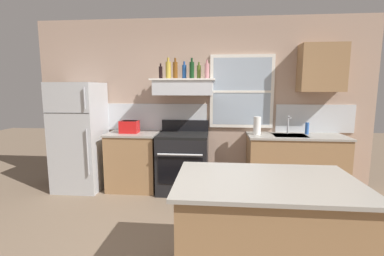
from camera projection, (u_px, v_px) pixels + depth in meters
The scene contains 19 objects.
back_wall at pixel (203, 104), 4.45m from camera, with size 5.40×0.11×2.70m.
refrigerator at pixel (80, 136), 4.32m from camera, with size 0.70×0.72×1.69m.
counter_left_of_stove at pixel (134, 161), 4.36m from camera, with size 0.79×0.63×0.91m.
toaster at pixel (129, 127), 4.26m from camera, with size 0.30×0.20×0.19m.
stove_range at pixel (183, 162), 4.25m from camera, with size 0.76×0.69×1.09m.
range_hood_shelf at pixel (184, 87), 4.18m from camera, with size 0.96×0.52×0.24m.
bottle_balsamic_dark at pixel (161, 72), 4.15m from camera, with size 0.06×0.06×0.23m.
bottle_champagne_gold_foil at pixel (168, 70), 4.13m from camera, with size 0.08×0.08×0.32m.
bottle_amber_wine at pixel (175, 70), 4.14m from camera, with size 0.07×0.07×0.31m.
bottle_blue_liqueur at pixel (184, 72), 4.19m from camera, with size 0.07×0.07×0.27m.
bottle_dark_green_wine at pixel (192, 70), 4.12m from camera, with size 0.07×0.07×0.31m.
bottle_olive_oil_square at pixel (199, 72), 4.16m from camera, with size 0.06×0.06×0.25m.
bottle_rose_pink at pixel (207, 71), 4.08m from camera, with size 0.07×0.07×0.28m.
counter_right_with_sink at pixel (295, 165), 4.13m from camera, with size 1.43×0.63×0.91m.
sink_faucet at pixel (288, 123), 4.15m from camera, with size 0.03×0.17×0.28m.
paper_towel_roll at pixel (257, 126), 4.10m from camera, with size 0.11×0.11×0.27m, color white.
dish_soap_bottle at pixel (307, 128), 4.14m from camera, with size 0.06×0.06×0.18m, color blue.
kitchen_island at pixel (265, 234), 2.16m from camera, with size 1.40×0.90×0.91m.
upper_cabinet_right at pixel (322, 68), 4.03m from camera, with size 0.64×0.32×0.70m.
Camera 1 is at (0.27, -2.23, 1.61)m, focal length 25.52 mm.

